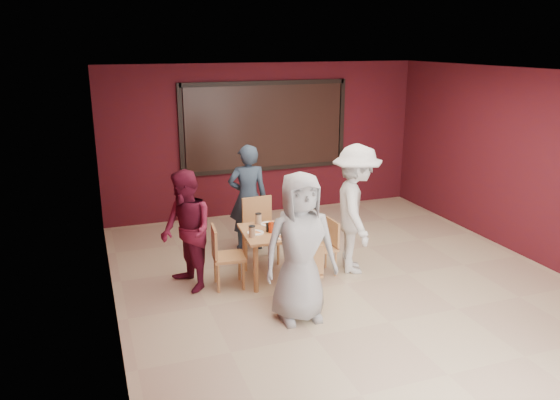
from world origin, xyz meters
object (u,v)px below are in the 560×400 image
object	(u,v)px
diner_front	(300,248)
chair_right	(326,244)
chair_back	(260,226)
diner_right	(356,209)
diner_left	(186,231)
chair_left	(223,253)
diner_back	(248,198)
chair_front	(305,270)
dining_table	(275,236)

from	to	relation	value
diner_front	chair_right	bearing A→B (deg)	54.89
chair_back	diner_right	bearing A→B (deg)	-35.33
chair_back	diner_left	size ratio (longest dim) A/B	0.59
chair_right	diner_front	xyz separation A→B (m)	(-0.83, -1.09, 0.45)
chair_left	diner_front	size ratio (longest dim) A/B	0.48
chair_right	diner_front	size ratio (longest dim) A/B	0.44
chair_back	diner_back	size ratio (longest dim) A/B	0.57
chair_right	diner_left	xyz separation A→B (m)	(-1.91, 0.16, 0.36)
chair_front	chair_right	size ratio (longest dim) A/B	1.04
diner_back	chair_left	bearing A→B (deg)	68.22
chair_right	diner_front	world-z (taller)	diner_front
diner_left	diner_back	bearing A→B (deg)	119.23
chair_front	chair_back	world-z (taller)	chair_back
dining_table	diner_left	bearing A→B (deg)	175.41
chair_front	chair_left	xyz separation A→B (m)	(-0.82, 0.84, 0.02)
chair_front	diner_front	size ratio (longest dim) A/B	0.46
chair_back	diner_right	distance (m)	1.46
dining_table	chair_front	size ratio (longest dim) A/B	1.17
chair_right	diner_right	xyz separation A→B (m)	(0.43, -0.04, 0.47)
chair_right	diner_right	distance (m)	0.64
chair_back	chair_left	xyz separation A→B (m)	(-0.74, -0.73, -0.06)
chair_back	chair_right	bearing A→B (deg)	-47.11
dining_table	chair_right	size ratio (longest dim) A/B	1.22
chair_front	diner_back	distance (m)	2.12
dining_table	diner_right	distance (m)	1.20
chair_right	chair_left	bearing A→B (deg)	178.26
dining_table	chair_left	world-z (taller)	dining_table
chair_back	diner_back	distance (m)	0.59
dining_table	chair_front	xyz separation A→B (m)	(0.09, -0.86, -0.16)
dining_table	chair_front	distance (m)	0.88
chair_right	diner_front	distance (m)	1.44
chair_back	diner_back	world-z (taller)	diner_back
diner_back	diner_left	size ratio (longest dim) A/B	1.04
chair_left	diner_right	world-z (taller)	diner_right
chair_right	diner_back	xyz separation A→B (m)	(-0.75, 1.29, 0.40)
chair_front	chair_back	size ratio (longest dim) A/B	0.85
diner_front	diner_right	distance (m)	1.64
chair_back	chair_left	bearing A→B (deg)	-135.57
chair_left	diner_left	world-z (taller)	diner_left
chair_left	chair_right	size ratio (longest dim) A/B	1.09
dining_table	diner_left	xyz separation A→B (m)	(-1.18, 0.10, 0.18)
dining_table	chair_front	world-z (taller)	dining_table
diner_left	diner_right	world-z (taller)	diner_right
diner_back	chair_back	bearing A→B (deg)	101.34
chair_left	chair_back	bearing A→B (deg)	44.43
dining_table	diner_front	size ratio (longest dim) A/B	0.53
chair_front	chair_right	distance (m)	1.02
dining_table	diner_right	world-z (taller)	diner_right
chair_right	diner_left	world-z (taller)	diner_left
diner_front	chair_left	bearing A→B (deg)	121.42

